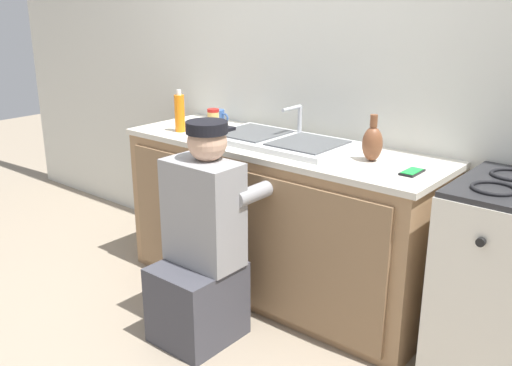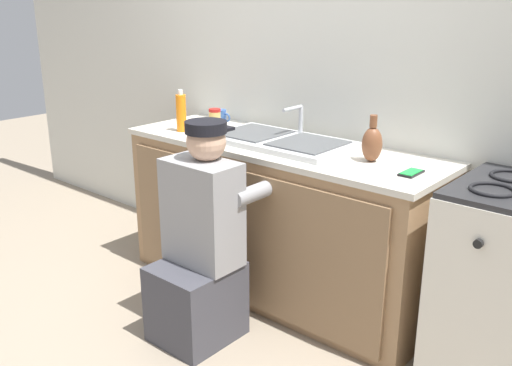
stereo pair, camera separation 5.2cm
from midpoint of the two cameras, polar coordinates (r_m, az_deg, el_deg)
The scene contains 11 objects.
ground_plane at distance 3.26m, azimuth -1.61°, elevation -12.39°, with size 12.00×12.00×0.00m, color gray.
back_wall at distance 3.35m, azimuth 5.67°, elevation 11.06°, with size 6.00×0.10×2.50m, color silver.
counter_cabinet at distance 3.28m, azimuth 1.68°, elevation -3.91°, with size 1.85×0.62×0.86m.
countertop at distance 3.14m, azimuth 1.86°, elevation 3.68°, with size 1.89×0.62×0.03m, color beige.
sink_double_basin at distance 3.14m, azimuth 1.89°, elevation 4.31°, with size 0.80×0.44×0.19m.
plumber_person at distance 2.84m, azimuth -5.95°, elevation -6.87°, with size 0.42×0.61×1.10m.
soap_bottle_orange at distance 3.44m, azimuth -8.08°, elevation 6.96°, with size 0.06×0.06×0.25m.
coffee_mug at distance 3.61m, azimuth -4.18°, elevation 6.57°, with size 0.13×0.08×0.09m.
cell_phone at distance 2.69m, azimuth 14.81°, elevation 1.07°, with size 0.07×0.14×0.01m.
condiment_jar at distance 3.47m, azimuth -4.72°, elevation 6.36°, with size 0.07×0.07×0.13m.
vase_decorative at distance 2.83m, azimuth 11.05°, elevation 3.95°, with size 0.10×0.10×0.23m.
Camera 1 is at (1.85, -2.12, 1.65)m, focal length 40.00 mm.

